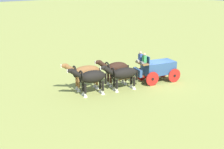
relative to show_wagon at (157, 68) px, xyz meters
The scene contains 6 objects.
ground_plane 1.18m from the show_wagon, 161.82° to the left, with size 220.00×220.00×0.00m, color olive.
show_wagon is the anchor object (origin of this frame).
draft_horse_rear_near 3.59m from the show_wagon, ahead, with size 3.09×1.49×2.14m.
draft_horse_rear_off 3.58m from the show_wagon, 28.67° to the right, with size 2.89×1.48×2.25m.
draft_horse_lead_near 6.15m from the show_wagon, 12.11° to the right, with size 2.95×1.49×2.23m.
draft_horse_lead_off 6.16m from the show_wagon, 24.25° to the right, with size 3.09×1.51×2.28m.
Camera 1 is at (19.14, 14.80, 8.05)m, focal length 47.73 mm.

